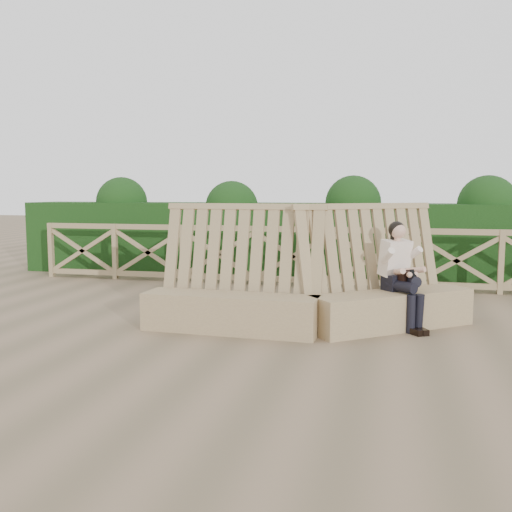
# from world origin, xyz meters

# --- Properties ---
(ground) EXTENTS (60.00, 60.00, 0.00)m
(ground) POSITION_xyz_m (0.00, 0.00, 0.00)
(ground) COLOR brown
(ground) RESTS_ON ground
(bench) EXTENTS (4.08, 2.00, 1.60)m
(bench) POSITION_xyz_m (0.81, 0.32, 0.40)
(bench) COLOR #856D4C
(bench) RESTS_ON ground
(woman) EXTENTS (0.67, 0.80, 1.36)m
(woman) POSITION_xyz_m (1.90, 0.66, 0.74)
(woman) COLOR black
(woman) RESTS_ON ground
(guardrail) EXTENTS (10.10, 0.09, 1.10)m
(guardrail) POSITION_xyz_m (0.00, 3.50, 0.55)
(guardrail) COLOR #927D54
(guardrail) RESTS_ON ground
(hedge) EXTENTS (12.00, 1.20, 1.50)m
(hedge) POSITION_xyz_m (0.00, 4.70, 0.75)
(hedge) COLOR black
(hedge) RESTS_ON ground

